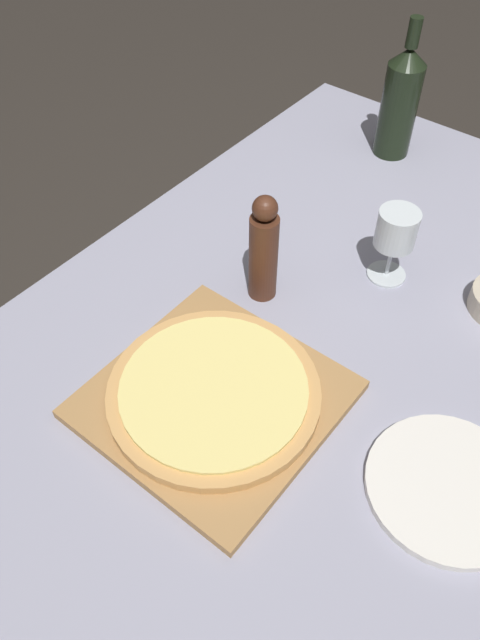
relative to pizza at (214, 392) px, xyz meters
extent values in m
plane|color=#2D2823|center=(0.05, 0.19, -0.76)|extent=(12.00, 12.00, 0.00)
cube|color=#9393A8|center=(0.05, 0.19, -0.04)|extent=(0.99, 1.62, 0.03)
cylinder|color=brown|center=(-0.38, 0.94, -0.41)|extent=(0.06, 0.06, 0.70)
cube|color=#A87A47|center=(0.00, 0.00, -0.02)|extent=(0.36, 0.36, 0.02)
cylinder|color=tan|center=(0.00, 0.00, 0.00)|extent=(0.34, 0.34, 0.02)
cylinder|color=#EAD67A|center=(0.00, 0.00, 0.01)|extent=(0.30, 0.30, 0.01)
cylinder|color=black|center=(-0.14, 0.81, 0.08)|extent=(0.08, 0.08, 0.21)
cone|color=black|center=(-0.14, 0.81, 0.20)|extent=(0.08, 0.08, 0.04)
cylinder|color=black|center=(-0.14, 0.81, 0.25)|extent=(0.03, 0.03, 0.06)
cylinder|color=#4C2819|center=(-0.09, 0.25, 0.06)|extent=(0.05, 0.05, 0.17)
sphere|color=#4C2819|center=(-0.09, 0.25, 0.17)|extent=(0.04, 0.04, 0.04)
cylinder|color=silver|center=(0.07, 0.43, -0.03)|extent=(0.07, 0.07, 0.00)
cylinder|color=silver|center=(0.07, 0.43, 0.01)|extent=(0.01, 0.01, 0.07)
cylinder|color=silver|center=(0.07, 0.43, 0.09)|extent=(0.08, 0.08, 0.07)
cylinder|color=silver|center=(0.36, 0.09, -0.02)|extent=(0.24, 0.24, 0.01)
camera|label=1|loc=(0.39, -0.42, 0.80)|focal=35.00mm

